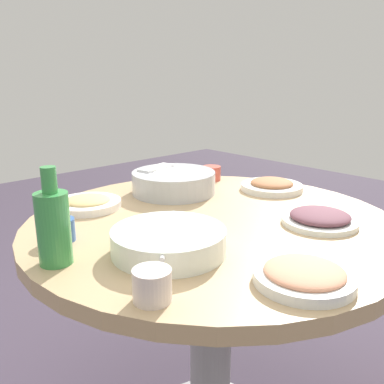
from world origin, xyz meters
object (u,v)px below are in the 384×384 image
Objects in this scene: tea_cup_far at (152,285)px; round_dining_table at (212,262)px; tea_cup_near at (62,230)px; tea_cup_side at (212,173)px; rice_bowl at (174,182)px; soup_bowl at (169,242)px; dish_noodles at (88,203)px; dish_eggplant at (320,218)px; dish_tofu_braise at (272,185)px; dish_shrimp at (304,275)px; green_bottle at (53,226)px.

round_dining_table is at bearing 120.34° from tea_cup_far.
tea_cup_side is at bearing 103.92° from tea_cup_near.
rice_bowl is 0.54m from soup_bowl.
dish_eggplant is (0.61, 0.42, 0.00)m from dish_noodles.
tea_cup_side reaches higher than round_dining_table.
rice_bowl is 0.56m from dish_eggplant.
round_dining_table is 14.57× the size of tea_cup_far.
dish_tofu_braise is 0.27m from tea_cup_side.
round_dining_table is 0.47m from tea_cup_near.
dish_noodles is at bearing -174.83° from dish_shrimp.
tea_cup_side is (-0.31, 0.84, -0.06)m from green_bottle.
dish_tofu_braise is 1.01× the size of green_bottle.
dish_eggplant reaches higher than round_dining_table.
dish_noodles is at bearing 136.74° from tea_cup_near.
round_dining_table is 4.86× the size of dish_tofu_braise.
tea_cup_near is at bearing -155.11° from dish_shrimp.
tea_cup_near is (-0.12, 0.07, -0.06)m from green_bottle.
dish_eggplant is at bearing -32.12° from dish_tofu_braise.
tea_cup_far is (0.25, -0.43, 0.18)m from round_dining_table.
rice_bowl is 0.25m from tea_cup_side.
dish_shrimp is 0.93× the size of dish_tofu_braise.
rice_bowl is at bearing -170.28° from dish_eggplant.
green_bottle reaches higher than tea_cup_near.
dish_eggplant is 0.38m from dish_tofu_braise.
green_bottle is at bearing -87.34° from dish_tofu_braise.
rice_bowl reaches higher than dish_shrimp.
dish_noodles is 0.78m from dish_shrimp.
dish_eggplant reaches higher than dish_shrimp.
tea_cup_near is at bearing 148.13° from green_bottle.
soup_bowl is at bearing -161.13° from dish_shrimp.
round_dining_table is 5.23× the size of dish_shrimp.
tea_cup_side reaches higher than dish_noodles.
dish_shrimp is (0.32, 0.11, -0.01)m from soup_bowl.
tea_cup_far reaches higher than dish_shrimp.
round_dining_table is 14.93× the size of tea_cup_side.
dish_tofu_braise is at bearing 84.62° from tea_cup_near.
round_dining_table is 5.16× the size of dish_noodles.
soup_bowl reaches higher than dish_shrimp.
dish_shrimp is at bearing -48.26° from dish_tofu_braise.
tea_cup_side is (-0.59, 0.78, -0.00)m from tea_cup_far.
soup_bowl is at bearing -107.85° from dish_eggplant.
tea_cup_far is at bearing -43.89° from rice_bowl.
dish_eggplant is (0.24, 0.20, 0.16)m from round_dining_table.
dish_tofu_braise is (-0.32, 0.20, -0.00)m from dish_eggplant.
rice_bowl is 0.76m from dish_shrimp.
dish_shrimp is at bearing 59.48° from tea_cup_far.
tea_cup_far is at bearing -48.24° from soup_bowl.
tea_cup_far is 1.02× the size of tea_cup_side.
dish_noodles is 0.94× the size of dish_tofu_braise.
dish_shrimp is (0.17, -0.35, 0.00)m from dish_eggplant.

